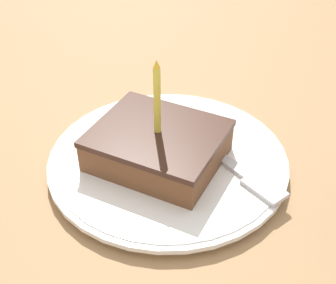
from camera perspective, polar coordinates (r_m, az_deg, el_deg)
ground_plane at (r=0.55m, az=-1.02°, el=-3.61°), size 2.40×2.40×0.04m
plate at (r=0.52m, az=-0.00°, el=-2.22°), size 0.26×0.26×0.01m
cake_slice at (r=0.50m, az=-1.24°, el=-0.36°), size 0.11×0.13×0.12m
fork at (r=0.51m, az=6.84°, el=-2.16°), size 0.10×0.18×0.00m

